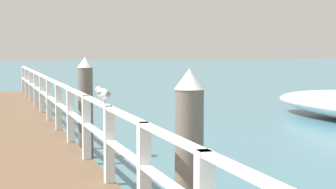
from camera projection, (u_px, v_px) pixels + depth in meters
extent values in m
cube|color=white|center=(144.00, 171.00, 5.75)|extent=(0.12, 0.12, 0.98)
cube|color=white|center=(109.00, 145.00, 7.28)|extent=(0.12, 0.12, 0.98)
cube|color=white|center=(86.00, 127.00, 8.80)|extent=(0.12, 0.12, 0.98)
cube|color=white|center=(70.00, 115.00, 10.32)|extent=(0.12, 0.12, 0.98)
cube|color=white|center=(58.00, 106.00, 11.84)|extent=(0.12, 0.12, 0.98)
cube|color=white|center=(49.00, 99.00, 13.36)|extent=(0.12, 0.12, 0.98)
cube|color=white|center=(42.00, 94.00, 14.88)|extent=(0.12, 0.12, 0.98)
cube|color=white|center=(36.00, 89.00, 16.40)|extent=(0.12, 0.12, 0.98)
cube|color=white|center=(31.00, 85.00, 17.92)|extent=(0.12, 0.12, 0.98)
cube|color=white|center=(27.00, 82.00, 19.45)|extent=(0.12, 0.12, 0.98)
cube|color=white|center=(23.00, 80.00, 20.97)|extent=(0.12, 0.12, 0.98)
cube|color=white|center=(58.00, 83.00, 11.80)|extent=(0.10, 19.29, 0.04)
cube|color=white|center=(58.00, 104.00, 11.84)|extent=(0.10, 19.29, 0.04)
cylinder|color=#6B6056|center=(189.00, 177.00, 5.62)|extent=(0.28, 0.28, 1.72)
cone|color=white|center=(189.00, 79.00, 5.54)|extent=(0.29, 0.29, 0.20)
cylinder|color=#6B6056|center=(86.00, 113.00, 10.99)|extent=(0.28, 0.28, 1.72)
cone|color=white|center=(85.00, 62.00, 10.91)|extent=(0.29, 0.29, 0.20)
ellipsoid|color=white|center=(103.00, 94.00, 7.56)|extent=(0.17, 0.29, 0.15)
sphere|color=white|center=(99.00, 89.00, 7.72)|extent=(0.09, 0.09, 0.09)
cone|color=gold|center=(97.00, 89.00, 7.78)|extent=(0.03, 0.05, 0.02)
cone|color=#939399|center=(107.00, 94.00, 7.41)|extent=(0.08, 0.09, 0.07)
ellipsoid|color=#939399|center=(103.00, 92.00, 7.56)|extent=(0.20, 0.24, 0.04)
cylinder|color=tan|center=(101.00, 102.00, 7.55)|extent=(0.01, 0.01, 0.05)
cylinder|color=tan|center=(105.00, 101.00, 7.57)|extent=(0.01, 0.01, 0.05)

